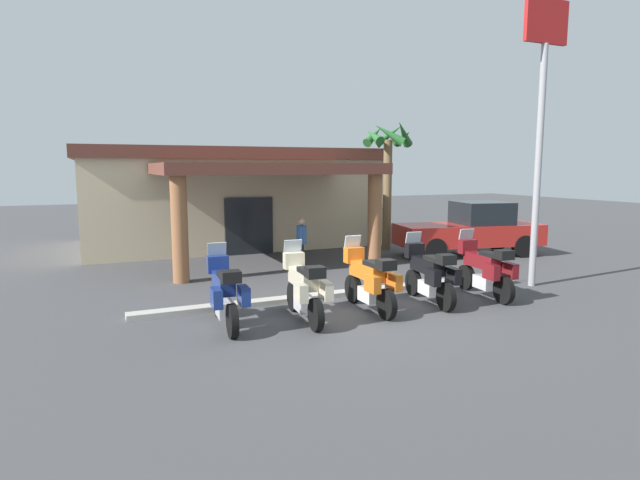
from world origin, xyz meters
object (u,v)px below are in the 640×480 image
(motorcycle_blue, at_px, (225,293))
(motorcycle_maroon, at_px, (485,269))
(pedestrian, at_px, (301,240))
(pickup_truck_red, at_px, (471,230))
(motorcycle_cream, at_px, (304,288))
(motorcycle_black, at_px, (430,274))
(motorcycle_orange, at_px, (370,280))
(roadside_sign, at_px, (542,100))
(palm_tree_near_portico, at_px, (388,155))
(motel_building, at_px, (229,195))

(motorcycle_blue, bearing_deg, motorcycle_maroon, -87.72)
(pedestrian, bearing_deg, pickup_truck_red, 26.55)
(motorcycle_cream, height_order, motorcycle_black, same)
(motorcycle_cream, relative_size, motorcycle_black, 1.00)
(motorcycle_orange, bearing_deg, pedestrian, -4.27)
(motorcycle_maroon, distance_m, roadside_sign, 4.71)
(motorcycle_blue, xyz_separation_m, motorcycle_cream, (1.62, -0.26, 0.00))
(motorcycle_maroon, bearing_deg, motorcycle_cream, 96.72)
(motorcycle_orange, bearing_deg, motorcycle_blue, 88.27)
(pickup_truck_red, relative_size, palm_tree_near_portico, 1.10)
(pedestrian, xyz_separation_m, pickup_truck_red, (6.63, -0.12, 0.01))
(motorcycle_blue, relative_size, pedestrian, 1.37)
(motorcycle_black, bearing_deg, motel_building, 15.45)
(motorcycle_black, xyz_separation_m, roadside_sign, (3.65, 0.39, 4.23))
(motorcycle_blue, height_order, palm_tree_near_portico, palm_tree_near_portico)
(pedestrian, bearing_deg, motorcycle_orange, -67.44)
(motorcycle_cream, relative_size, palm_tree_near_portico, 0.45)
(motel_building, height_order, motorcycle_black, motel_building)
(motorcycle_orange, xyz_separation_m, roadside_sign, (5.28, 0.40, 4.23))
(motorcycle_cream, bearing_deg, palm_tree_near_portico, -36.16)
(pickup_truck_red, xyz_separation_m, palm_tree_near_portico, (-2.14, 2.36, 2.72))
(pickup_truck_red, xyz_separation_m, roadside_sign, (-1.81, -4.65, 3.99))
(motorcycle_blue, xyz_separation_m, motorcycle_maroon, (6.49, -0.19, 0.00))
(motorcycle_maroon, relative_size, roadside_sign, 0.30)
(motel_building, height_order, roadside_sign, roadside_sign)
(motorcycle_blue, distance_m, pedestrian, 6.25)
(roadside_sign, bearing_deg, motorcycle_orange, -175.71)
(motorcycle_maroon, height_order, pedestrian, pedestrian)
(motorcycle_orange, xyz_separation_m, pickup_truck_red, (7.09, 5.04, 0.24))
(motel_building, relative_size, motorcycle_orange, 5.37)
(pedestrian, height_order, pickup_truck_red, pickup_truck_red)
(motorcycle_black, distance_m, motorcycle_maroon, 1.62)
(motorcycle_blue, relative_size, motorcycle_cream, 1.00)
(motel_building, bearing_deg, pickup_truck_red, -41.30)
(motel_building, bearing_deg, motorcycle_cream, -96.20)
(motorcycle_cream, distance_m, motorcycle_orange, 1.63)
(motorcycle_cream, bearing_deg, motorcycle_blue, 86.02)
(motel_building, bearing_deg, motorcycle_black, -80.36)
(motorcycle_orange, height_order, pickup_truck_red, pickup_truck_red)
(motel_building, distance_m, palm_tree_near_portico, 6.85)
(motel_building, xyz_separation_m, pedestrian, (0.66, -6.44, -1.09))
(motorcycle_orange, relative_size, pedestrian, 1.37)
(motel_building, xyz_separation_m, motorcycle_maroon, (3.45, -11.65, -1.33))
(pickup_truck_red, bearing_deg, motorcycle_blue, -143.37)
(motorcycle_black, bearing_deg, pickup_truck_red, -40.81)
(pedestrian, distance_m, palm_tree_near_portico, 5.71)
(motorcycle_blue, relative_size, pickup_truck_red, 0.40)
(motorcycle_maroon, bearing_deg, pedestrian, 34.03)
(motel_building, height_order, palm_tree_near_portico, palm_tree_near_portico)
(motorcycle_blue, xyz_separation_m, motorcycle_orange, (3.25, -0.14, 0.00))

